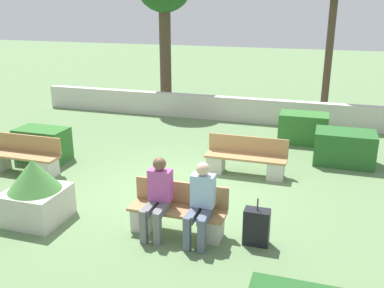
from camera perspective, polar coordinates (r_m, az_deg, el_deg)
name	(u,v)px	position (r m, az deg, el deg)	size (l,w,h in m)	color
ground_plane	(177,192)	(8.93, -2.00, -6.36)	(60.00, 60.00, 0.00)	#607F51
perimeter_wall	(236,109)	(14.16, 5.90, 4.64)	(13.93, 0.30, 0.78)	beige
bench_front	(178,215)	(7.32, -1.92, -9.49)	(1.65, 0.48, 0.84)	#A37A4C
bench_left_side	(246,161)	(9.75, 7.18, -2.23)	(1.83, 0.48, 0.84)	#A37A4C
bench_right_side	(23,159)	(10.52, -21.58, -1.89)	(1.78, 0.48, 0.84)	#A37A4C
person_seated_man	(158,194)	(7.11, -4.58, -6.61)	(0.38, 0.64, 1.34)	slate
person_seated_woman	(201,200)	(6.89, 1.18, -7.44)	(0.38, 0.64, 1.33)	#515B70
hedge_block_near_left	(344,148)	(10.94, 19.64, -0.46)	(1.40, 0.89, 0.80)	#286028
hedge_block_near_right	(43,144)	(11.15, -19.26, -0.05)	(1.24, 0.73, 0.81)	#33702D
hedge_block_mid_right	(303,128)	(12.28, 14.61, 2.08)	(1.30, 0.80, 0.83)	#33702D
planter_corner_left	(35,191)	(8.09, -20.16, -5.90)	(0.97, 0.97, 1.15)	beige
suitcase	(256,227)	(7.07, 8.59, -10.87)	(0.41, 0.24, 0.81)	black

